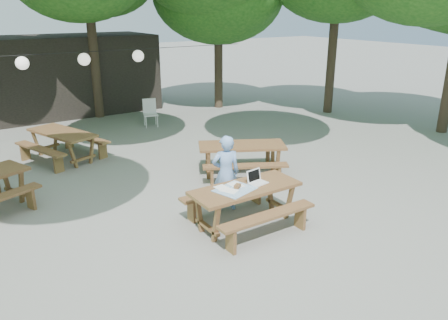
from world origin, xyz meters
name	(u,v)px	position (x,y,z in m)	size (l,w,h in m)	color
ground	(201,218)	(0.00, 0.00, 0.00)	(80.00, 80.00, 0.00)	slate
pavilion	(70,74)	(0.50, 10.50, 1.40)	(6.00, 3.00, 2.80)	black
main_picnic_table	(245,205)	(0.53, -0.68, 0.39)	(2.00, 1.58, 0.75)	#562E1E
picnic_table_ne	(242,159)	(1.95, 1.43, 0.39)	(2.42, 2.29, 0.75)	#562E1E
picnic_table_far_w	(63,145)	(-1.28, 4.86, 0.39)	(2.12, 2.32, 0.75)	#562E1E
woman	(226,173)	(0.61, 0.06, 0.75)	(0.55, 0.36, 1.51)	#779ED9
plastic_chair	(151,119)	(2.01, 6.74, 0.26)	(0.54, 0.54, 0.90)	silver
laptop	(256,180)	(0.80, -0.64, 0.81)	(0.37, 0.31, 0.24)	white
tabletop_clutter	(235,189)	(0.31, -0.67, 0.76)	(0.78, 0.71, 0.08)	teal
paper_lanterns	(85,59)	(-0.19, 6.00, 2.40)	(9.00, 0.34, 0.38)	black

